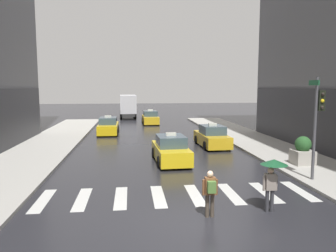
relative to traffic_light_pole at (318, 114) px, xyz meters
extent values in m
plane|color=#26262B|center=(-6.76, -4.17, -3.26)|extent=(160.00, 160.00, 0.00)
cube|color=silver|center=(-12.16, -1.17, -3.25)|extent=(0.50, 2.80, 0.01)
cube|color=silver|center=(-10.61, -1.17, -3.25)|extent=(0.50, 2.80, 0.01)
cube|color=silver|center=(-9.07, -1.17, -3.25)|extent=(0.50, 2.80, 0.01)
cube|color=silver|center=(-7.53, -1.17, -3.25)|extent=(0.50, 2.80, 0.01)
cube|color=silver|center=(-5.99, -1.17, -3.25)|extent=(0.50, 2.80, 0.01)
cube|color=silver|center=(-4.44, -1.17, -3.25)|extent=(0.50, 2.80, 0.01)
cube|color=silver|center=(-2.90, -1.17, -3.25)|extent=(0.50, 2.80, 0.01)
cube|color=silver|center=(-1.36, -1.17, -3.25)|extent=(0.50, 2.80, 0.01)
cylinder|color=#47474C|center=(-0.10, 0.00, -0.71)|extent=(0.14, 0.14, 4.80)
cube|color=black|center=(0.12, 0.00, 0.62)|extent=(0.30, 0.26, 0.95)
sphere|color=#28231E|center=(0.12, -0.14, 0.92)|extent=(0.17, 0.17, 0.17)
sphere|color=yellow|center=(0.12, -0.14, 0.62)|extent=(0.17, 0.17, 0.17)
sphere|color=#28231E|center=(0.12, -0.14, 0.32)|extent=(0.17, 0.17, 0.17)
cube|color=#196638|center=(-0.15, 0.18, 1.44)|extent=(0.04, 0.84, 0.24)
cube|color=yellow|center=(-6.26, 4.99, -2.70)|extent=(2.00, 4.58, 0.84)
cube|color=#384C5B|center=(-6.26, 4.89, -1.96)|extent=(1.69, 2.17, 0.64)
cube|color=silver|center=(-6.26, 4.89, -1.55)|extent=(0.61, 0.27, 0.18)
cylinder|color=black|center=(-7.18, 6.30, -2.93)|extent=(0.25, 0.67, 0.66)
cylinder|color=black|center=(-5.47, 6.38, -2.93)|extent=(0.25, 0.67, 0.66)
cylinder|color=black|center=(-7.06, 3.60, -2.93)|extent=(0.25, 0.67, 0.66)
cylinder|color=black|center=(-5.35, 3.68, -2.93)|extent=(0.25, 0.67, 0.66)
cube|color=#F2EAB2|center=(-7.00, 7.23, -2.65)|extent=(0.20, 0.05, 0.14)
cube|color=#F2EAB2|center=(-5.74, 7.29, -2.65)|extent=(0.20, 0.05, 0.14)
cube|color=gold|center=(-2.53, 9.74, -2.70)|extent=(1.97, 4.56, 0.84)
cube|color=#384C5B|center=(-2.53, 9.64, -1.96)|extent=(1.68, 2.16, 0.64)
cube|color=silver|center=(-2.53, 9.64, -1.55)|extent=(0.61, 0.26, 0.18)
cylinder|color=black|center=(-3.44, 11.06, -2.93)|extent=(0.24, 0.67, 0.66)
cylinder|color=black|center=(-1.73, 11.12, -2.93)|extent=(0.24, 0.67, 0.66)
cylinder|color=black|center=(-3.34, 8.36, -2.93)|extent=(0.24, 0.67, 0.66)
cylinder|color=black|center=(-1.63, 8.42, -2.93)|extent=(0.24, 0.67, 0.66)
cube|color=#F2EAB2|center=(-3.25, 11.98, -2.65)|extent=(0.20, 0.05, 0.14)
cube|color=#F2EAB2|center=(-1.99, 12.03, -2.65)|extent=(0.20, 0.05, 0.14)
cube|color=yellow|center=(-10.78, 17.35, -2.70)|extent=(1.82, 4.51, 0.84)
cube|color=#384C5B|center=(-10.78, 17.25, -1.96)|extent=(1.61, 2.11, 0.64)
cube|color=silver|center=(-10.78, 17.25, -1.55)|extent=(0.60, 0.24, 0.18)
cylinder|color=black|center=(-11.63, 18.71, -2.93)|extent=(0.22, 0.66, 0.66)
cylinder|color=black|center=(-9.92, 18.70, -2.93)|extent=(0.22, 0.66, 0.66)
cylinder|color=black|center=(-11.64, 16.01, -2.93)|extent=(0.22, 0.66, 0.66)
cylinder|color=black|center=(-9.93, 16.00, -2.93)|extent=(0.22, 0.66, 0.66)
cube|color=#F2EAB2|center=(-11.40, 19.62, -2.65)|extent=(0.20, 0.04, 0.14)
cube|color=#F2EAB2|center=(-10.14, 19.62, -2.65)|extent=(0.20, 0.04, 0.14)
cube|color=gold|center=(-6.26, 25.48, -2.70)|extent=(1.91, 4.54, 0.84)
cube|color=#384C5B|center=(-6.26, 25.38, -1.96)|extent=(1.65, 2.14, 0.64)
cube|color=silver|center=(-6.26, 25.38, -1.55)|extent=(0.61, 0.25, 0.18)
cylinder|color=black|center=(-7.15, 26.81, -2.93)|extent=(0.24, 0.67, 0.66)
cylinder|color=black|center=(-5.44, 26.85, -2.93)|extent=(0.24, 0.67, 0.66)
cylinder|color=black|center=(-7.09, 24.11, -2.93)|extent=(0.24, 0.67, 0.66)
cylinder|color=black|center=(-5.38, 24.15, -2.93)|extent=(0.24, 0.67, 0.66)
cube|color=#F2EAB2|center=(-6.95, 27.73, -2.65)|extent=(0.20, 0.04, 0.14)
cube|color=#F2EAB2|center=(-5.69, 27.76, -2.65)|extent=(0.20, 0.04, 0.14)
cube|color=#2D2D2D|center=(-9.02, 33.50, -2.61)|extent=(2.01, 6.65, 0.40)
cube|color=silver|center=(-9.13, 36.80, -1.36)|extent=(2.16, 1.87, 2.10)
cube|color=#384C5B|center=(-9.16, 37.72, -0.99)|extent=(1.89, 0.10, 0.95)
cube|color=silver|center=(-9.00, 32.61, -1.16)|extent=(2.35, 4.87, 2.50)
cylinder|color=black|center=(-10.12, 36.57, -2.81)|extent=(0.31, 0.91, 0.90)
cylinder|color=black|center=(-8.13, 36.64, -2.81)|extent=(0.31, 0.91, 0.90)
cylinder|color=black|center=(-9.98, 32.03, -2.81)|extent=(0.31, 0.91, 0.90)
cylinder|color=black|center=(-7.98, 32.10, -2.81)|extent=(0.31, 0.91, 0.90)
cylinder|color=#333338|center=(-3.76, -3.30, -2.85)|extent=(0.14, 0.14, 0.82)
cylinder|color=#333338|center=(-3.58, -3.30, -2.85)|extent=(0.14, 0.14, 0.82)
cube|color=gray|center=(-3.67, -3.30, -2.14)|extent=(0.36, 0.24, 0.60)
sphere|color=tan|center=(-3.67, -3.30, -1.72)|extent=(0.22, 0.22, 0.22)
cylinder|color=gray|center=(-3.90, -3.30, -2.19)|extent=(0.09, 0.09, 0.55)
cylinder|color=gray|center=(-3.44, -3.30, -2.19)|extent=(0.09, 0.09, 0.55)
cylinder|color=#4C4C4C|center=(-3.55, -3.30, -1.84)|extent=(0.02, 0.02, 1.00)
cone|color=#19512D|center=(-3.55, -3.30, -1.42)|extent=(0.96, 0.96, 0.20)
cylinder|color=#473D33|center=(-6.03, -3.54, -2.85)|extent=(0.14, 0.14, 0.82)
cylinder|color=#473D33|center=(-5.85, -3.54, -2.85)|extent=(0.14, 0.14, 0.82)
cube|color=brown|center=(-5.94, -3.54, -2.14)|extent=(0.36, 0.24, 0.60)
sphere|color=beige|center=(-5.94, -3.54, -1.72)|extent=(0.22, 0.22, 0.22)
cylinder|color=brown|center=(-6.17, -3.54, -2.19)|extent=(0.09, 0.09, 0.55)
cylinder|color=brown|center=(-5.71, -3.54, -2.19)|extent=(0.09, 0.09, 0.55)
cube|color=#4C7233|center=(-5.94, -3.76, -2.12)|extent=(0.28, 0.18, 0.40)
cube|color=#A8A399|center=(1.01, 2.94, -2.71)|extent=(1.10, 1.10, 0.80)
sphere|color=#285628|center=(1.01, 2.94, -1.96)|extent=(0.90, 0.90, 0.90)
camera|label=1|loc=(-8.62, -14.27, 1.25)|focal=35.06mm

